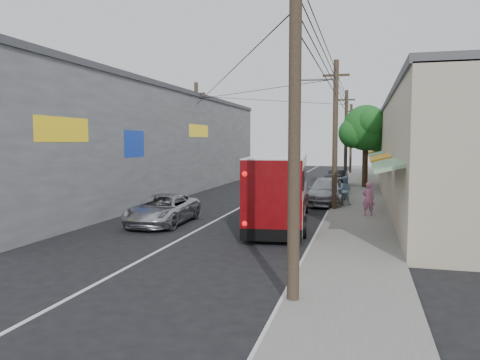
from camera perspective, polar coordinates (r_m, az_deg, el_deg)
The scene contains 13 objects.
ground at distance 14.58m, azimuth -13.30°, elevation -10.19°, with size 120.00×120.00×0.00m, color black.
sidewalk at distance 32.61m, azimuth 14.41°, elevation -1.89°, with size 3.00×80.00×0.12m, color slate.
building_right at distance 34.67m, azimuth 22.00°, elevation 3.43°, with size 7.09×40.00×6.25m.
building_left at distance 33.99m, azimuth -11.75°, elevation 4.50°, with size 7.20×36.00×7.25m.
utility_poles at distance 32.92m, azimuth 8.66°, elevation 5.37°, with size 11.80×45.28×8.00m.
street_tree at distance 38.43m, azimuth 15.19°, elevation 5.96°, with size 4.40×4.00×6.60m.
coach_bus at distance 21.91m, azimuth 5.03°, elevation -0.83°, with size 3.38×10.95×3.11m.
jeepney at distance 21.33m, azimuth -9.40°, elevation -3.57°, with size 2.22×4.82×1.34m, color #B9B8C0.
parked_suv at distance 28.27m, azimuth 10.51°, elevation -1.40°, with size 2.09×5.15×1.49m, color #95949B.
parked_car_mid at distance 33.56m, azimuth 11.21°, elevation -0.45°, with size 1.78×4.43×1.51m, color #242529.
parked_car_far at distance 39.57m, azimuth 11.77°, elevation 0.20°, with size 1.43×4.11×1.36m, color #222227.
pedestrian_near at distance 23.59m, azimuth 15.37°, elevation -2.22°, with size 0.60×0.39×1.64m, color #CE6DA0.
pedestrian_far at distance 27.33m, azimuth 12.64°, elevation -1.24°, with size 0.80×0.62×1.64m, color #92B9D5.
Camera 1 is at (6.71, -12.40, 3.71)m, focal length 35.00 mm.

